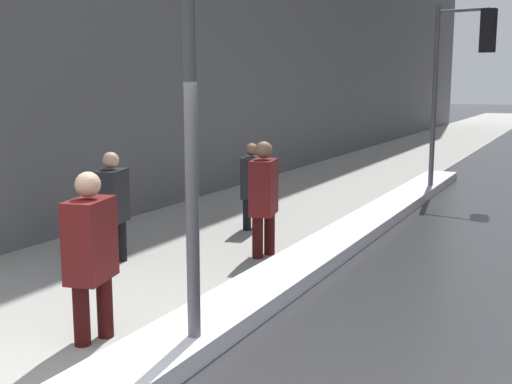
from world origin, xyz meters
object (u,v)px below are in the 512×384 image
object	(u,v)px
lamp_post	(190,84)
pedestrian_nearside	(264,194)
pedestrian_trailing	(91,249)
pedestrian_with_shoulder_bag	(113,202)
pedestrian_in_glasses	(252,182)
traffic_light_near	(466,58)

from	to	relation	value
lamp_post	pedestrian_nearside	distance (m)	3.83
pedestrian_trailing	pedestrian_with_shoulder_bag	xyz separation A→B (m)	(-1.62, 2.29, -0.06)
lamp_post	pedestrian_in_glasses	distance (m)	5.49
pedestrian_with_shoulder_bag	pedestrian_in_glasses	world-z (taller)	pedestrian_with_shoulder_bag
lamp_post	pedestrian_in_glasses	bearing A→B (deg)	111.39
pedestrian_trailing	pedestrian_with_shoulder_bag	world-z (taller)	pedestrian_trailing
pedestrian_trailing	pedestrian_with_shoulder_bag	size ratio (longest dim) A/B	1.07
traffic_light_near	pedestrian_nearside	size ratio (longest dim) A/B	2.49
lamp_post	pedestrian_trailing	xyz separation A→B (m)	(-1.04, -0.17, -1.55)
pedestrian_nearside	traffic_light_near	bearing A→B (deg)	152.61
pedestrian_with_shoulder_bag	pedestrian_nearside	size ratio (longest dim) A/B	0.93
pedestrian_trailing	pedestrian_nearside	xyz separation A→B (m)	(0.09, 3.54, 0.00)
lamp_post	traffic_light_near	size ratio (longest dim) A/B	0.97
pedestrian_trailing	pedestrian_in_glasses	distance (m)	5.12
pedestrian_in_glasses	traffic_light_near	bearing A→B (deg)	139.40
pedestrian_trailing	pedestrian_nearside	size ratio (longest dim) A/B	1.00
pedestrian_in_glasses	lamp_post	bearing A→B (deg)	8.08
pedestrian_trailing	pedestrian_in_glasses	xyz separation A→B (m)	(-0.87, 5.05, -0.10)
pedestrian_trailing	pedestrian_in_glasses	size ratio (longest dim) A/B	1.12
pedestrian_nearside	pedestrian_in_glasses	world-z (taller)	pedestrian_nearside
pedestrian_with_shoulder_bag	lamp_post	bearing A→B (deg)	38.08
pedestrian_with_shoulder_bag	pedestrian_nearside	bearing A→B (deg)	112.85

